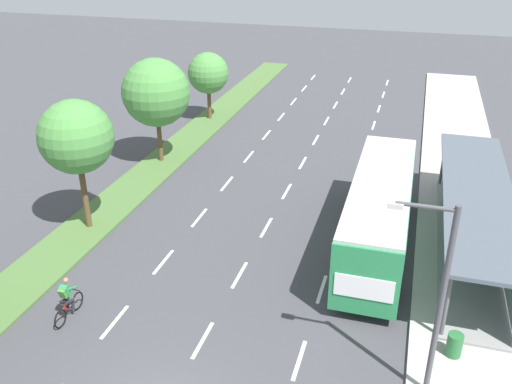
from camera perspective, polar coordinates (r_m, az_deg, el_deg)
median_strip at (r=35.96m, az=-8.44°, el=4.15°), size 2.60×52.00×0.12m
sidewalk_right at (r=33.07m, az=20.47°, el=0.74°), size 4.50×52.00×0.15m
lane_divider_left at (r=33.10m, az=-1.84°, el=2.36°), size 0.14×48.19×0.01m
lane_divider_center at (r=32.26m, az=4.08°, el=1.64°), size 0.14×48.19×0.01m
lane_divider_right at (r=31.78m, az=10.24°, el=0.88°), size 0.14×48.19×0.01m
bus_shelter at (r=25.95m, az=22.23°, el=-2.17°), size 2.90×14.02×2.86m
bus at (r=24.78m, az=12.66°, el=-1.57°), size 2.54×11.29×3.37m
cyclist at (r=21.81m, az=-18.96°, el=-10.56°), size 0.46×1.82×1.71m
median_tree_second at (r=26.06m, az=-18.15°, el=5.41°), size 3.39×3.39×6.26m
median_tree_third at (r=33.26m, az=-10.32°, el=10.08°), size 4.01×4.01×6.28m
median_tree_fourth at (r=41.07m, az=-4.98°, el=12.15°), size 2.98×2.98×4.89m
streetlight at (r=16.69m, az=18.19°, el=-9.71°), size 1.91×0.24×6.50m
trash_bin at (r=20.27m, az=19.86°, el=-14.67°), size 0.52×0.52×0.85m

